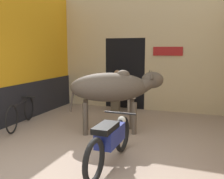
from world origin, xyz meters
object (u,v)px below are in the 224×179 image
cow (114,88)px  shopkeeper_seated (117,90)px  plastic_stool (131,104)px  motorcycle_near (110,139)px  bicycle (21,113)px

cow → shopkeeper_seated: size_ratio=1.69×
cow → plastic_stool: (-0.20, 2.02, -0.78)m
shopkeeper_seated → plastic_stool: shopkeeper_seated is taller
cow → plastic_stool: size_ratio=4.94×
motorcycle_near → bicycle: bearing=155.9°
motorcycle_near → shopkeeper_seated: (-1.14, 3.50, 0.21)m
cow → shopkeeper_seated: (-0.60, 1.89, -0.36)m
cow → bicycle: bearing=-170.4°
cow → motorcycle_near: 1.80m
motorcycle_near → shopkeeper_seated: 3.69m
motorcycle_near → plastic_stool: size_ratio=4.48×
cow → shopkeeper_seated: cow is taller
bicycle → shopkeeper_seated: 2.81m
bicycle → shopkeeper_seated: bearing=54.2°
plastic_stool → shopkeeper_seated: bearing=-161.9°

